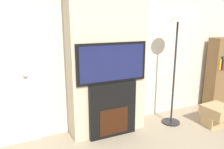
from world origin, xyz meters
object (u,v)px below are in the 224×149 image
object	(u,v)px
television	(112,63)
floor_lamp	(176,45)
fireplace	(112,109)
bookshelf	(217,73)
box_stack	(217,115)

from	to	relation	value
television	floor_lamp	xyz separation A→B (m)	(1.08, -0.06, 0.21)
fireplace	bookshelf	size ratio (longest dim) A/B	0.60
floor_lamp	box_stack	size ratio (longest dim) A/B	3.89
fireplace	box_stack	bearing A→B (deg)	-14.97
fireplace	floor_lamp	size ratio (longest dim) A/B	0.47
floor_lamp	bookshelf	distance (m)	1.43
television	box_stack	size ratio (longest dim) A/B	2.32
fireplace	television	distance (m)	0.70
television	box_stack	world-z (taller)	television
television	box_stack	bearing A→B (deg)	-14.91
bookshelf	television	bearing A→B (deg)	-176.12
fireplace	floor_lamp	bearing A→B (deg)	-3.09
floor_lamp	box_stack	world-z (taller)	floor_lamp
floor_lamp	bookshelf	world-z (taller)	floor_lamp
television	bookshelf	size ratio (longest dim) A/B	0.77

